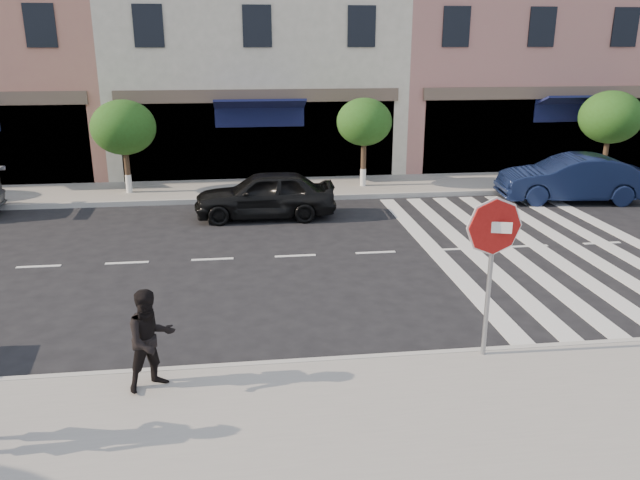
{
  "coord_description": "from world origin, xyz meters",
  "views": [
    {
      "loc": [
        -1.22,
        -10.34,
        5.0
      ],
      "look_at": [
        0.21,
        0.85,
        1.4
      ],
      "focal_mm": 35.0,
      "sensor_mm": 36.0,
      "label": 1
    }
  ],
  "objects": [
    {
      "name": "street_tree_wb",
      "position": [
        -5.0,
        10.8,
        2.31
      ],
      "size": [
        2.1,
        2.1,
        3.06
      ],
      "color": "#473323",
      "rests_on": "sidewalk_far"
    },
    {
      "name": "walker",
      "position": [
        -2.61,
        -2.0,
        0.91
      ],
      "size": [
        0.93,
        0.88,
        1.53
      ],
      "primitive_type": "imported",
      "rotation": [
        0.0,
        0.0,
        0.54
      ],
      "color": "black",
      "rests_on": "sidewalk_near"
    },
    {
      "name": "building_centre",
      "position": [
        -0.5,
        17.0,
        5.5
      ],
      "size": [
        11.0,
        9.0,
        11.0
      ],
      "primitive_type": "cube",
      "color": "beige",
      "rests_on": "ground"
    },
    {
      "name": "street_tree_ea",
      "position": [
        12.0,
        10.8,
        2.39
      ],
      "size": [
        2.2,
        2.2,
        3.19
      ],
      "color": "#473323",
      "rests_on": "sidewalk_far"
    },
    {
      "name": "building_east_mid",
      "position": [
        11.5,
        17.0,
        6.5
      ],
      "size": [
        13.0,
        9.0,
        13.0
      ],
      "primitive_type": "cube",
      "color": "#AC7266",
      "rests_on": "ground"
    },
    {
      "name": "stop_sign",
      "position": [
        2.56,
        -1.67,
        2.05
      ],
      "size": [
        0.9,
        0.29,
        2.63
      ],
      "rotation": [
        0.0,
        0.0,
        -0.28
      ],
      "color": "gray",
      "rests_on": "sidewalk_near"
    },
    {
      "name": "sidewalk_near",
      "position": [
        0.0,
        -3.75,
        0.07
      ],
      "size": [
        60.0,
        4.5,
        0.15
      ],
      "primitive_type": "cube",
      "color": "gray",
      "rests_on": "ground"
    },
    {
      "name": "street_tree_c",
      "position": [
        3.0,
        10.8,
        2.36
      ],
      "size": [
        1.9,
        1.9,
        3.04
      ],
      "color": "#473323",
      "rests_on": "sidewalk_far"
    },
    {
      "name": "ground",
      "position": [
        0.0,
        0.0,
        0.0
      ],
      "size": [
        120.0,
        120.0,
        0.0
      ],
      "primitive_type": "plane",
      "color": "black",
      "rests_on": "ground"
    },
    {
      "name": "sidewalk_far",
      "position": [
        0.0,
        11.0,
        0.07
      ],
      "size": [
        60.0,
        3.0,
        0.15
      ],
      "primitive_type": "cube",
      "color": "gray",
      "rests_on": "ground"
    },
    {
      "name": "car_far_right",
      "position": [
        9.39,
        8.32,
        0.76
      ],
      "size": [
        4.76,
        2.16,
        1.52
      ],
      "primitive_type": "imported",
      "rotation": [
        0.0,
        0.0,
        -1.7
      ],
      "color": "black",
      "rests_on": "ground"
    },
    {
      "name": "car_far_mid",
      "position": [
        -0.57,
        7.6,
        0.7
      ],
      "size": [
        4.15,
        1.74,
        1.4
      ],
      "primitive_type": "imported",
      "rotation": [
        0.0,
        0.0,
        -1.59
      ],
      "color": "black",
      "rests_on": "ground"
    }
  ]
}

